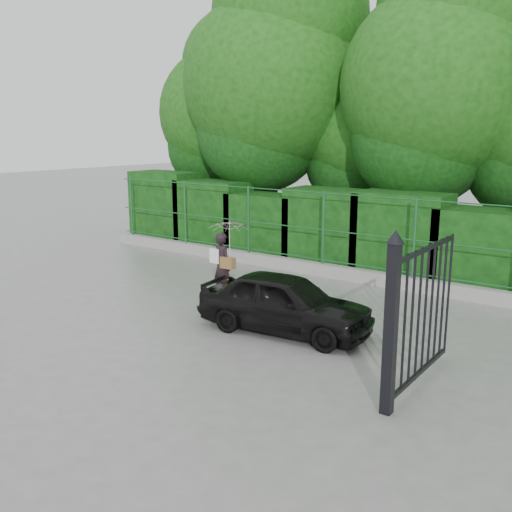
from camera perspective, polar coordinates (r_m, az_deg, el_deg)
The scene contains 8 objects.
ground at distance 11.00m, azimuth -7.03°, elevation -6.31°, with size 80.00×80.00×0.00m, color gray.
kerb at distance 14.42m, azimuth 5.27°, elevation -1.14°, with size 14.00×0.25×0.30m, color #9E9E99.
fence at distance 14.11m, azimuth 6.13°, elevation 2.88°, with size 14.13×0.06×1.80m.
hedge at distance 15.11m, azimuth 7.25°, elevation 2.83°, with size 14.20×1.20×2.27m.
trees at distance 16.47m, azimuth 15.22°, elevation 15.82°, with size 17.10×6.15×8.08m.
gate at distance 7.65m, azimuth 14.75°, elevation -5.67°, with size 0.22×2.33×2.36m.
woman at distance 12.15m, azimuth -2.91°, elevation 0.94°, with size 0.90×0.92×1.66m.
car at distance 10.13m, azimuth 2.89°, elevation -4.68°, with size 1.27×3.15×1.07m, color black.
Camera 1 is at (7.20, -7.54, 3.50)m, focal length 40.00 mm.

